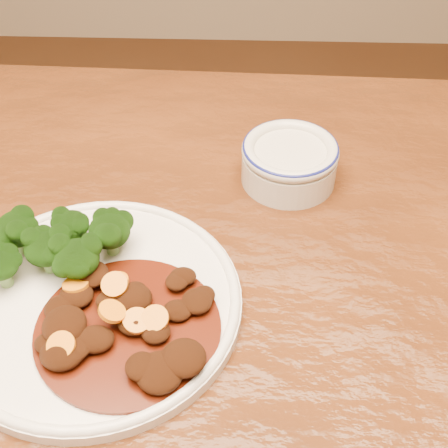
{
  "coord_description": "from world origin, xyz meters",
  "views": [
    {
      "loc": [
        0.06,
        -0.37,
        1.23
      ],
      "look_at": [
        0.04,
        0.1,
        0.77
      ],
      "focal_mm": 50.0,
      "sensor_mm": 36.0,
      "label": 1
    }
  ],
  "objects": [
    {
      "name": "dining_table",
      "position": [
        0.0,
        0.0,
        0.67
      ],
      "size": [
        1.53,
        0.95,
        0.75
      ],
      "rotation": [
        0.0,
        0.0,
        -0.03
      ],
      "color": "#582A0F",
      "rests_on": "ground"
    },
    {
      "name": "dinner_plate",
      "position": [
        -0.08,
        0.0,
        0.76
      ],
      "size": [
        0.28,
        0.28,
        0.02
      ],
      "rotation": [
        0.0,
        0.0,
        -0.16
      ],
      "color": "white",
      "rests_on": "dining_table"
    },
    {
      "name": "broccoli_florets",
      "position": [
        -0.12,
        0.05,
        0.79
      ],
      "size": [
        0.14,
        0.09,
        0.05
      ],
      "color": "#6C9C50",
      "rests_on": "dinner_plate"
    },
    {
      "name": "mince_stew",
      "position": [
        -0.04,
        -0.04,
        0.77
      ],
      "size": [
        0.17,
        0.17,
        0.03
      ],
      "color": "#491607",
      "rests_on": "dinner_plate"
    },
    {
      "name": "dip_bowl",
      "position": [
        0.12,
        0.2,
        0.78
      ],
      "size": [
        0.11,
        0.11,
        0.05
      ],
      "rotation": [
        0.0,
        0.0,
        -0.4
      ],
      "color": "beige",
      "rests_on": "dining_table"
    }
  ]
}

